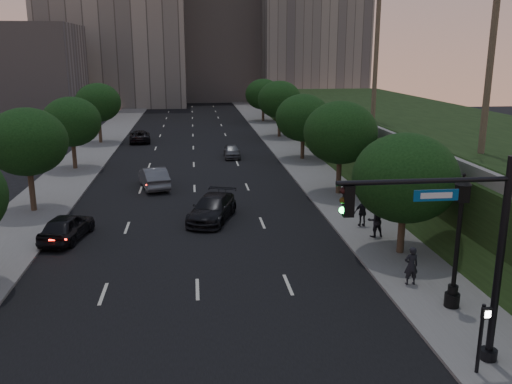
{
  "coord_description": "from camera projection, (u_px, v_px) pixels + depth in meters",
  "views": [
    {
      "loc": [
        0.0,
        -16.85,
        10.04
      ],
      "look_at": [
        2.89,
        7.74,
        3.6
      ],
      "focal_mm": 38.0,
      "sensor_mm": 36.0,
      "label": 1
    }
  ],
  "objects": [
    {
      "name": "tree_left_b",
      "position": [
        27.0,
        142.0,
        33.71
      ],
      "size": [
        5.0,
        5.0,
        6.71
      ],
      "color": "#38281C",
      "rests_on": "ground"
    },
    {
      "name": "office_block_left",
      "position": [
        114.0,
        19.0,
        101.54
      ],
      "size": [
        26.0,
        20.0,
        32.0
      ],
      "primitive_type": "cube",
      "color": "gray",
      "rests_on": "ground"
    },
    {
      "name": "tree_right_b",
      "position": [
        340.0,
        133.0,
        37.97
      ],
      "size": [
        5.2,
        5.2,
        6.74
      ],
      "color": "#38281C",
      "rests_on": "ground"
    },
    {
      "name": "office_block_right",
      "position": [
        309.0,
        11.0,
        109.17
      ],
      "size": [
        20.0,
        22.0,
        36.0
      ],
      "primitive_type": "cube",
      "color": "gray",
      "rests_on": "ground"
    },
    {
      "name": "sidewalk_left",
      "position": [
        74.0,
        171.0,
        46.38
      ],
      "size": [
        4.5,
        140.0,
        0.15
      ],
      "primitive_type": "cube",
      "color": "slate",
      "rests_on": "ground"
    },
    {
      "name": "pedestrian_c",
      "position": [
        363.0,
        212.0,
        31.41
      ],
      "size": [
        1.0,
        0.44,
        1.7
      ],
      "primitive_type": "imported",
      "rotation": [
        0.0,
        0.0,
        3.16
      ],
      "color": "black",
      "rests_on": "sidewalk_right"
    },
    {
      "name": "sedan_near_right",
      "position": [
        212.0,
        208.0,
        33.03
      ],
      "size": [
        3.67,
        5.65,
        1.52
      ],
      "primitive_type": "imported",
      "rotation": [
        0.0,
        0.0,
        -0.32
      ],
      "color": "black",
      "rests_on": "ground"
    },
    {
      "name": "tree_right_a",
      "position": [
        405.0,
        178.0,
        26.56
      ],
      "size": [
        5.2,
        5.2,
        6.24
      ],
      "color": "#38281C",
      "rests_on": "ground"
    },
    {
      "name": "road_surface",
      "position": [
        194.0,
        169.0,
        47.56
      ],
      "size": [
        16.0,
        140.0,
        0.02
      ],
      "primitive_type": "cube",
      "color": "black",
      "rests_on": "ground"
    },
    {
      "name": "pedestrian_b",
      "position": [
        375.0,
        220.0,
        29.62
      ],
      "size": [
        1.01,
        0.85,
        1.87
      ],
      "primitive_type": "imported",
      "rotation": [
        0.0,
        0.0,
        3.31
      ],
      "color": "black",
      "rests_on": "sidewalk_right"
    },
    {
      "name": "tree_left_c",
      "position": [
        71.0,
        122.0,
        46.3
      ],
      "size": [
        5.0,
        5.0,
        6.34
      ],
      "color": "#38281C",
      "rests_on": "ground"
    },
    {
      "name": "pedestrian_a",
      "position": [
        411.0,
        266.0,
        23.52
      ],
      "size": [
        0.65,
        0.44,
        1.73
      ],
      "primitive_type": "imported",
      "rotation": [
        0.0,
        0.0,
        3.17
      ],
      "color": "black",
      "rests_on": "sidewalk_right"
    },
    {
      "name": "embankment",
      "position": [
        445.0,
        146.0,
        47.61
      ],
      "size": [
        18.0,
        90.0,
        4.0
      ],
      "primitive_type": "cube",
      "color": "black",
      "rests_on": "ground"
    },
    {
      "name": "traffic_signal_mast",
      "position": [
        467.0,
        261.0,
        16.96
      ],
      "size": [
        5.68,
        0.56,
        7.0
      ],
      "color": "black",
      "rests_on": "ground"
    },
    {
      "name": "office_block_mid",
      "position": [
        219.0,
        37.0,
        114.17
      ],
      "size": [
        22.0,
        18.0,
        26.0
      ],
      "primitive_type": "cube",
      "color": "gray",
      "rests_on": "ground"
    },
    {
      "name": "tree_right_e",
      "position": [
        263.0,
        94.0,
        78.47
      ],
      "size": [
        5.2,
        5.2,
        6.24
      ],
      "color": "#38281C",
      "rests_on": "ground"
    },
    {
      "name": "pedestrian_signal",
      "position": [
        482.0,
        333.0,
        16.82
      ],
      "size": [
        0.3,
        0.33,
        2.5
      ],
      "color": "black",
      "rests_on": "ground"
    },
    {
      "name": "office_block_filler",
      "position": [
        17.0,
        72.0,
        81.31
      ],
      "size": [
        18.0,
        16.0,
        14.0
      ],
      "primitive_type": "cube",
      "color": "gray",
      "rests_on": "ground"
    },
    {
      "name": "tree_right_d",
      "position": [
        280.0,
        100.0,
        63.92
      ],
      "size": [
        5.2,
        5.2,
        6.74
      ],
      "color": "#38281C",
      "rests_on": "ground"
    },
    {
      "name": "tree_left_d",
      "position": [
        98.0,
        103.0,
        59.66
      ],
      "size": [
        5.0,
        5.0,
        6.71
      ],
      "color": "#38281C",
      "rests_on": "ground"
    },
    {
      "name": "sedan_far_left",
      "position": [
        140.0,
        136.0,
        61.57
      ],
      "size": [
        2.73,
        5.12,
        1.37
      ],
      "primitive_type": "imported",
      "rotation": [
        0.0,
        0.0,
        3.24
      ],
      "color": "black",
      "rests_on": "ground"
    },
    {
      "name": "ground",
      "position": [
        199.0,
        351.0,
        18.72
      ],
      "size": [
        160.0,
        160.0,
        0.0
      ],
      "primitive_type": "plane",
      "color": "black",
      "rests_on": "ground"
    },
    {
      "name": "sedan_mid_left",
      "position": [
        154.0,
        178.0,
        40.9
      ],
      "size": [
        2.76,
        5.13,
        1.61
      ],
      "primitive_type": "imported",
      "rotation": [
        0.0,
        0.0,
        3.37
      ],
      "color": "#595C61",
      "rests_on": "ground"
    },
    {
      "name": "sidewalk_right",
      "position": [
        308.0,
        166.0,
        48.7
      ],
      "size": [
        4.5,
        140.0,
        0.15
      ],
      "primitive_type": "cube",
      "color": "slate",
      "rests_on": "ground"
    },
    {
      "name": "sedan_far_right",
      "position": [
        232.0,
        151.0,
        52.6
      ],
      "size": [
        1.59,
        3.86,
        1.31
      ],
      "primitive_type": "imported",
      "rotation": [
        0.0,
        0.0,
        -0.01
      ],
      "color": "#505457",
      "rests_on": "ground"
    },
    {
      "name": "street_lamp",
      "position": [
        457.0,
        248.0,
        21.06
      ],
      "size": [
        0.64,
        0.64,
        5.62
      ],
      "color": "black",
      "rests_on": "ground"
    },
    {
      "name": "tree_right_c",
      "position": [
        303.0,
        118.0,
        50.59
      ],
      "size": [
        5.2,
        5.2,
        6.24
      ],
      "color": "#38281C",
      "rests_on": "ground"
    },
    {
      "name": "sedan_near_left",
      "position": [
        67.0,
        227.0,
        29.56
      ],
      "size": [
        2.63,
        4.68,
        1.5
      ],
      "primitive_type": "imported",
      "rotation": [
        0.0,
        0.0,
        2.94
      ],
      "color": "black",
      "rests_on": "ground"
    },
    {
      "name": "parapet_wall",
      "position": [
        352.0,
        120.0,
        46.06
      ],
      "size": [
        0.35,
        90.0,
        0.7
      ],
      "primitive_type": "cube",
      "color": "slate",
      "rests_on": "embankment"
    }
  ]
}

